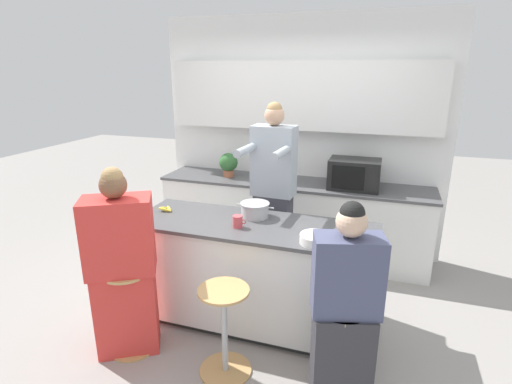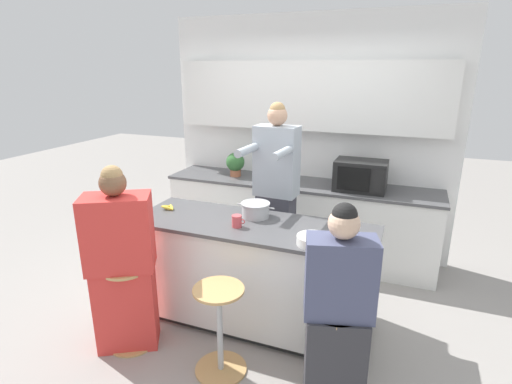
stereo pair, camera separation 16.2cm
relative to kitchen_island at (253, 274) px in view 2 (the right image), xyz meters
The scene contains 16 objects.
ground_plane 0.46m from the kitchen_island, ahead, with size 16.00×16.00×0.00m, color gray.
wall_back 2.00m from the kitchen_island, 90.00° to the left, with size 3.29×0.22×2.70m.
back_counter 1.40m from the kitchen_island, 90.00° to the left, with size 3.06×0.61×0.89m.
kitchen_island is the anchor object (origin of this frame).
bar_stool_leftmost 1.02m from the kitchen_island, 142.09° to the right, with size 0.38×0.38×0.68m.
bar_stool_center 0.65m from the kitchen_island, 90.00° to the right, with size 0.38×0.38×0.68m.
bar_stool_rightmost 1.00m from the kitchen_island, 36.62° to the right, with size 0.38×0.38×0.68m.
person_cooking 0.74m from the kitchen_island, 90.27° to the left, with size 0.42×0.59×1.84m.
person_wrapped_blanket 1.06m from the kitchen_island, 141.87° to the right, with size 0.57×0.49×1.48m.
person_seated_near 1.05m from the kitchen_island, 37.98° to the right, with size 0.46×0.36×1.40m.
cooking_pot 0.54m from the kitchen_island, 103.81° to the left, with size 0.33×0.25×0.12m.
fruit_bowl 0.76m from the kitchen_island, 21.26° to the right, with size 0.23×0.23×0.07m.
coffee_cup_near 0.52m from the kitchen_island, 131.44° to the right, with size 0.11×0.08×0.10m.
banana_bunch 0.96m from the kitchen_island, behind, with size 0.14×0.10×0.05m.
microwave 1.62m from the kitchen_island, 63.79° to the left, with size 0.53×0.36×0.32m.
potted_plant 1.70m from the kitchen_island, 119.27° to the left, with size 0.22×0.22×0.28m.
Camera 2 is at (1.12, -2.79, 2.13)m, focal length 28.00 mm.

